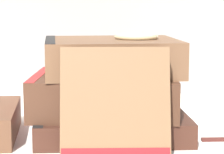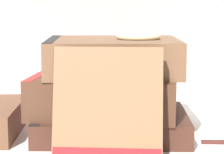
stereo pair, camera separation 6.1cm
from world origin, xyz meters
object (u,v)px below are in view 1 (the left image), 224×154
object	(u,v)px
book_leaning_front	(115,108)
reading_glasses	(89,106)
book_flat_bottom	(107,124)
pocket_watch	(136,37)
book_flat_top	(107,57)
book_flat_middle	(100,94)

from	to	relation	value
book_leaning_front	reading_glasses	size ratio (longest dim) A/B	1.09
book_flat_bottom	pocket_watch	bearing A→B (deg)	13.85
book_flat_top	pocket_watch	world-z (taller)	pocket_watch
book_flat_middle	book_flat_top	world-z (taller)	book_flat_top
book_leaning_front	pocket_watch	distance (m)	0.13
pocket_watch	book_leaning_front	bearing A→B (deg)	-105.59
book_flat_top	book_leaning_front	size ratio (longest dim) A/B	1.45
book_flat_top	book_leaning_front	xyz separation A→B (m)	(0.01, -0.10, -0.04)
book_leaning_front	pocket_watch	xyz separation A→B (m)	(0.03, 0.11, 0.07)
reading_glasses	pocket_watch	bearing A→B (deg)	-62.69
book_flat_bottom	pocket_watch	distance (m)	0.12
book_flat_middle	pocket_watch	distance (m)	0.09
book_flat_top	pocket_watch	bearing A→B (deg)	4.01
book_leaning_front	pocket_watch	world-z (taller)	pocket_watch
pocket_watch	reading_glasses	bearing A→B (deg)	111.26
book_flat_top	pocket_watch	distance (m)	0.05
book_leaning_front	book_flat_top	bearing A→B (deg)	93.66
book_flat_bottom	book_flat_top	bearing A→B (deg)	79.37
book_flat_bottom	book_flat_middle	world-z (taller)	book_flat_middle
book_flat_top	pocket_watch	size ratio (longest dim) A/B	2.98
book_flat_top	book_leaning_front	distance (m)	0.11
book_flat_top	reading_glasses	world-z (taller)	book_flat_top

